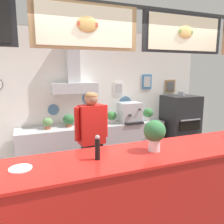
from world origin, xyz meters
The scene contains 14 objects.
ground_plane centered at (0.00, 0.00, 0.00)m, with size 6.32×6.32×0.00m, color #514C47.
back_wall_assembly centered at (-0.02, 2.10, 1.49)m, with size 5.27×2.35×2.79m.
service_counter centered at (0.00, -0.26, 0.53)m, with size 3.81×0.75×1.06m.
back_prep_counter centered at (0.00, 1.86, 0.45)m, with size 2.97×0.55×0.90m.
pizza_oven centered at (1.93, 1.64, 0.72)m, with size 0.70×0.67×1.53m.
shop_worker centered at (-0.36, 0.79, 0.91)m, with size 0.53×0.26×1.66m.
espresso_machine centered at (0.78, 1.83, 1.11)m, with size 0.44×0.47×0.41m.
potted_rosemary centered at (-0.50, 1.89, 1.04)m, with size 0.22×0.22×0.24m.
potted_sage centered at (1.22, 1.83, 1.05)m, with size 0.22×0.22×0.27m.
potted_thyme centered at (0.39, 1.88, 1.04)m, with size 0.21×0.21×0.24m.
potted_oregano centered at (-0.90, 1.85, 1.02)m, with size 0.19×0.19×0.21m.
basil_vase centered at (0.07, -0.26, 1.27)m, with size 0.25×0.25×0.36m.
condiment_plate centered at (-1.36, -0.22, 1.07)m, with size 0.21×0.21×0.01m.
pepper_grinder centered at (-0.62, -0.27, 1.19)m, with size 0.05×0.05×0.26m.
Camera 1 is at (-1.29, -2.38, 1.96)m, focal length 36.25 mm.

